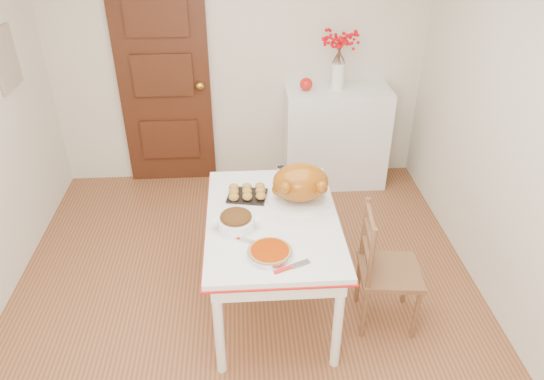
{
  "coord_description": "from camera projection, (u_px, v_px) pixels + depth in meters",
  "views": [
    {
      "loc": [
        0.0,
        -2.65,
        2.65
      ],
      "look_at": [
        0.19,
        0.11,
        0.94
      ],
      "focal_mm": 33.54,
      "sensor_mm": 36.0,
      "label": 1
    }
  ],
  "objects": [
    {
      "name": "shaker_pair",
      "position": [
        310.0,
        170.0,
        3.74
      ],
      "size": [
        0.09,
        0.04,
        0.09
      ],
      "primitive_type": null,
      "rotation": [
        0.0,
        0.0,
        0.1
      ],
      "color": "white",
      "rests_on": "kitchen_table"
    },
    {
      "name": "drinking_glass",
      "position": [
        281.0,
        173.0,
        3.69
      ],
      "size": [
        0.08,
        0.08,
        0.1
      ],
      "primitive_type": "cylinder",
      "rotation": [
        0.0,
        0.0,
        -0.38
      ],
      "color": "white",
      "rests_on": "kitchen_table"
    },
    {
      "name": "berry_vase",
      "position": [
        339.0,
        62.0,
        4.55
      ],
      "size": [
        0.27,
        0.27,
        0.51
      ],
      "primitive_type": null,
      "color": "white",
      "rests_on": "sideboard"
    },
    {
      "name": "rolls_tray",
      "position": [
        247.0,
        193.0,
        3.5
      ],
      "size": [
        0.3,
        0.25,
        0.07
      ],
      "primitive_type": null,
      "rotation": [
        0.0,
        0.0,
        -0.2
      ],
      "color": "#B7842E",
      "rests_on": "kitchen_table"
    },
    {
      "name": "apple",
      "position": [
        306.0,
        84.0,
        4.64
      ],
      "size": [
        0.12,
        0.12,
        0.12
      ],
      "primitive_type": "sphere",
      "color": "red",
      "rests_on": "sideboard"
    },
    {
      "name": "wall_back",
      "position": [
        238.0,
        55.0,
        4.68
      ],
      "size": [
        3.5,
        0.0,
        2.5
      ],
      "primitive_type": "cube",
      "color": "beige",
      "rests_on": "ground"
    },
    {
      "name": "stuffing_dish",
      "position": [
        236.0,
        221.0,
        3.17
      ],
      "size": [
        0.34,
        0.29,
        0.11
      ],
      "primitive_type": null,
      "rotation": [
        0.0,
        0.0,
        -0.19
      ],
      "color": "#5A3312",
      "rests_on": "kitchen_table"
    },
    {
      "name": "floor",
      "position": [
        247.0,
        311.0,
        3.64
      ],
      "size": [
        3.5,
        4.0,
        0.0
      ],
      "primitive_type": "cube",
      "color": "brown",
      "rests_on": "ground"
    },
    {
      "name": "chair_oak",
      "position": [
        390.0,
        269.0,
        3.35
      ],
      "size": [
        0.43,
        0.43,
        0.89
      ],
      "primitive_type": null,
      "rotation": [
        0.0,
        0.0,
        1.47
      ],
      "color": "brown",
      "rests_on": "floor"
    },
    {
      "name": "kitchen_table",
      "position": [
        272.0,
        263.0,
        3.5
      ],
      "size": [
        0.87,
        1.28,
        0.76
      ],
      "primitive_type": null,
      "color": "white",
      "rests_on": "floor"
    },
    {
      "name": "carving_knife",
      "position": [
        244.0,
        240.0,
        3.09
      ],
      "size": [
        0.22,
        0.15,
        0.01
      ],
      "primitive_type": null,
      "rotation": [
        0.0,
        0.0,
        -0.49
      ],
      "color": "silver",
      "rests_on": "kitchen_table"
    },
    {
      "name": "sideboard",
      "position": [
        335.0,
        137.0,
        4.95
      ],
      "size": [
        0.98,
        0.44,
        0.98
      ],
      "primitive_type": "cube",
      "color": "white",
      "rests_on": "floor"
    },
    {
      "name": "wall_right",
      "position": [
        530.0,
        148.0,
        3.08
      ],
      "size": [
        0.0,
        4.0,
        2.5
      ],
      "primitive_type": "cube",
      "color": "beige",
      "rests_on": "ground"
    },
    {
      "name": "pumpkin_pie",
      "position": [
        270.0,
        252.0,
        2.96
      ],
      "size": [
        0.29,
        0.29,
        0.06
      ],
      "primitive_type": "cylinder",
      "rotation": [
        0.0,
        0.0,
        -0.1
      ],
      "color": "#8F2600",
      "rests_on": "kitchen_table"
    },
    {
      "name": "photo_board",
      "position": [
        6.0,
        59.0,
        3.78
      ],
      "size": [
        0.03,
        0.35,
        0.45
      ],
      "primitive_type": "cube",
      "color": "tan",
      "rests_on": "ground"
    },
    {
      "name": "pie_server",
      "position": [
        292.0,
        267.0,
        2.87
      ],
      "size": [
        0.23,
        0.15,
        0.01
      ],
      "primitive_type": null,
      "rotation": [
        0.0,
        0.0,
        0.42
      ],
      "color": "silver",
      "rests_on": "kitchen_table"
    },
    {
      "name": "turkey_platter",
      "position": [
        300.0,
        184.0,
        3.39
      ],
      "size": [
        0.48,
        0.4,
        0.28
      ],
      "primitive_type": null,
      "rotation": [
        0.0,
        0.0,
        -0.12
      ],
      "color": "#964B15",
      "rests_on": "kitchen_table"
    },
    {
      "name": "door_back",
      "position": [
        164.0,
        81.0,
        4.73
      ],
      "size": [
        0.85,
        0.06,
        2.06
      ],
      "primitive_type": "cube",
      "color": "#411B0E",
      "rests_on": "ground"
    }
  ]
}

